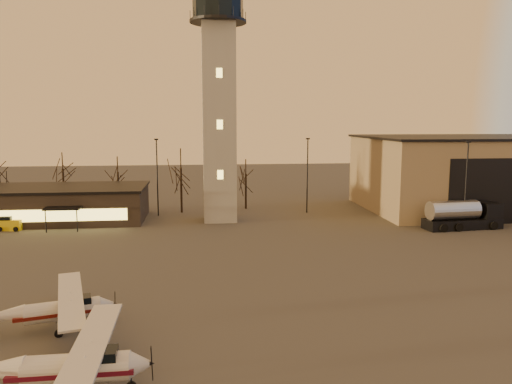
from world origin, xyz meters
TOP-DOWN VIEW (x-y plane):
  - ground at (0.00, 0.00)m, footprint 220.00×220.00m
  - control_tower at (0.00, 30.00)m, footprint 6.80×6.80m
  - hangar at (36.00, 33.98)m, footprint 30.60×20.60m
  - terminal at (-21.99, 31.98)m, footprint 25.40×12.20m
  - light_poles at (0.50, 31.00)m, footprint 58.50×12.25m
  - tree_row at (-13.70, 39.16)m, footprint 37.20×9.20m
  - cessna_front at (-8.00, -9.66)m, footprint 8.98×11.35m
  - cessna_rear at (-10.64, -2.03)m, footprint 8.27×10.29m
  - fuel_truck at (27.77, 21.97)m, footprint 9.23×3.64m
  - service_cart at (-24.21, 27.00)m, footprint 2.72×1.82m

SIDE VIEW (x-z plane):
  - ground at x=0.00m, z-range 0.00..0.00m
  - service_cart at x=-24.21m, z-range -0.20..1.47m
  - cessna_rear at x=-10.64m, z-range -0.45..2.40m
  - cessna_front at x=-8.00m, z-range -0.50..2.64m
  - fuel_truck at x=27.77m, z-range -0.35..3.00m
  - terminal at x=-21.99m, z-range 0.01..4.31m
  - hangar at x=36.00m, z-range 0.00..10.30m
  - light_poles at x=0.50m, z-range 0.34..10.48m
  - tree_row at x=-13.70m, z-range 1.54..10.34m
  - control_tower at x=0.00m, z-range 0.03..32.63m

